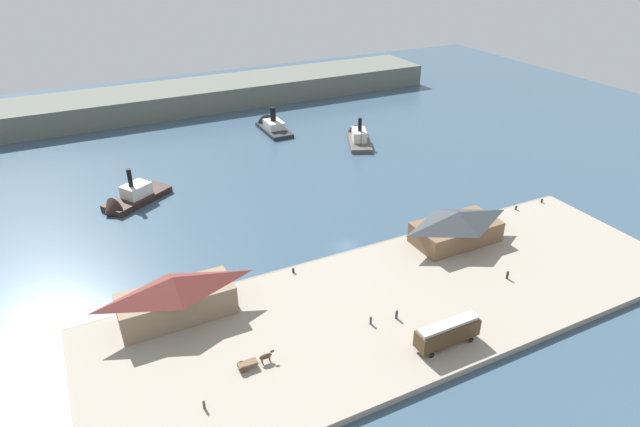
{
  "coord_description": "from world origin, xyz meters",
  "views": [
    {
      "loc": [
        -47.81,
        -83.55,
        59.55
      ],
      "look_at": [
        0.08,
        11.93,
        2.0
      ],
      "focal_mm": 30.28,
      "sensor_mm": 36.0,
      "label": 1
    }
  ],
  "objects_px": {
    "mooring_post_center_east": "(516,208)",
    "pedestrian_standing_center": "(397,314)",
    "horse_cart": "(255,361)",
    "pedestrian_near_west_shed": "(371,320)",
    "pedestrian_by_tram": "(204,404)",
    "mooring_post_west": "(293,270)",
    "ferry_approaching_west": "(271,125)",
    "street_tram": "(448,332)",
    "mooring_post_center_west": "(542,201)",
    "ferry_approaching_east": "(130,200)",
    "pedestrian_walking_west": "(507,275)",
    "ferry_departing_north": "(358,136)",
    "ferry_shed_west_terminal": "(457,227)",
    "ferry_shed_central_terminal": "(176,297)"
  },
  "relations": [
    {
      "from": "pedestrian_near_west_shed",
      "to": "mooring_post_center_east",
      "type": "xyz_separation_m",
      "value": [
        51.17,
        19.58,
        -0.28
      ]
    },
    {
      "from": "ferry_approaching_east",
      "to": "pedestrian_walking_west",
      "type": "bearing_deg",
      "value": -48.33
    },
    {
      "from": "street_tram",
      "to": "ferry_departing_north",
      "type": "distance_m",
      "value": 94.13
    },
    {
      "from": "horse_cart",
      "to": "pedestrian_walking_west",
      "type": "bearing_deg",
      "value": 0.16
    },
    {
      "from": "horse_cart",
      "to": "mooring_post_center_east",
      "type": "relative_size",
      "value": 6.42
    },
    {
      "from": "street_tram",
      "to": "pedestrian_walking_west",
      "type": "xyz_separation_m",
      "value": [
        21.47,
        9.21,
        -1.67
      ]
    },
    {
      "from": "pedestrian_near_west_shed",
      "to": "pedestrian_walking_west",
      "type": "bearing_deg",
      "value": -0.55
    },
    {
      "from": "horse_cart",
      "to": "pedestrian_walking_west",
      "type": "relative_size",
      "value": 3.25
    },
    {
      "from": "street_tram",
      "to": "mooring_post_west",
      "type": "bearing_deg",
      "value": 114.81
    },
    {
      "from": "mooring_post_center_east",
      "to": "pedestrian_standing_center",
      "type": "bearing_deg",
      "value": -156.47
    },
    {
      "from": "horse_cart",
      "to": "mooring_post_center_west",
      "type": "xyz_separation_m",
      "value": [
        79.73,
        19.95,
        -0.48
      ]
    },
    {
      "from": "pedestrian_standing_center",
      "to": "pedestrian_near_west_shed",
      "type": "bearing_deg",
      "value": 171.53
    },
    {
      "from": "street_tram",
      "to": "mooring_post_west",
      "type": "distance_m",
      "value": 31.86
    },
    {
      "from": "ferry_shed_west_terminal",
      "to": "pedestrian_walking_west",
      "type": "xyz_separation_m",
      "value": [
        0.03,
        -15.08,
        -2.65
      ]
    },
    {
      "from": "pedestrian_by_tram",
      "to": "ferry_departing_north",
      "type": "xyz_separation_m",
      "value": [
        72.46,
        82.79,
        -0.62
      ]
    },
    {
      "from": "ferry_shed_west_terminal",
      "to": "mooring_post_center_east",
      "type": "height_order",
      "value": "ferry_shed_west_terminal"
    },
    {
      "from": "pedestrian_near_west_shed",
      "to": "pedestrian_by_tram",
      "type": "distance_m",
      "value": 29.9
    },
    {
      "from": "ferry_approaching_east",
      "to": "horse_cart",
      "type": "bearing_deg",
      "value": -83.36
    },
    {
      "from": "pedestrian_by_tram",
      "to": "mooring_post_center_east",
      "type": "relative_size",
      "value": 1.74
    },
    {
      "from": "pedestrian_walking_west",
      "to": "pedestrian_standing_center",
      "type": "distance_m",
      "value": 24.89
    },
    {
      "from": "pedestrian_near_west_shed",
      "to": "ferry_approaching_east",
      "type": "bearing_deg",
      "value": 113.52
    },
    {
      "from": "pedestrian_near_west_shed",
      "to": "ferry_departing_north",
      "type": "distance_m",
      "value": 88.95
    },
    {
      "from": "street_tram",
      "to": "pedestrian_by_tram",
      "type": "bearing_deg",
      "value": 173.03
    },
    {
      "from": "pedestrian_by_tram",
      "to": "mooring_post_west",
      "type": "relative_size",
      "value": 1.74
    },
    {
      "from": "horse_cart",
      "to": "mooring_post_center_east",
      "type": "bearing_deg",
      "value": 15.6
    },
    {
      "from": "street_tram",
      "to": "ferry_departing_north",
      "type": "bearing_deg",
      "value": 68.21
    },
    {
      "from": "pedestrian_walking_west",
      "to": "pedestrian_by_tram",
      "type": "xyz_separation_m",
      "value": [
        -58.99,
        -4.62,
        -0.1
      ]
    },
    {
      "from": "horse_cart",
      "to": "ferry_departing_north",
      "type": "relative_size",
      "value": 0.29
    },
    {
      "from": "street_tram",
      "to": "mooring_post_center_west",
      "type": "height_order",
      "value": "street_tram"
    },
    {
      "from": "mooring_post_west",
      "to": "mooring_post_center_west",
      "type": "xyz_separation_m",
      "value": [
        64.58,
        0.16,
        0.0
      ]
    },
    {
      "from": "pedestrian_walking_west",
      "to": "ferry_approaching_east",
      "type": "distance_m",
      "value": 86.5
    },
    {
      "from": "ferry_shed_west_terminal",
      "to": "mooring_post_center_east",
      "type": "bearing_deg",
      "value": 12.45
    },
    {
      "from": "street_tram",
      "to": "mooring_post_center_east",
      "type": "distance_m",
      "value": 52.06
    },
    {
      "from": "pedestrian_standing_center",
      "to": "ferry_departing_north",
      "type": "bearing_deg",
      "value": 63.98
    },
    {
      "from": "ferry_departing_north",
      "to": "pedestrian_near_west_shed",
      "type": "bearing_deg",
      "value": -118.88
    },
    {
      "from": "pedestrian_by_tram",
      "to": "ferry_approaching_west",
      "type": "xyz_separation_m",
      "value": [
        52.16,
        104.58,
        -0.66
      ]
    },
    {
      "from": "horse_cart",
      "to": "mooring_post_center_east",
      "type": "xyz_separation_m",
      "value": [
        71.63,
        20.01,
        -0.48
      ]
    },
    {
      "from": "ferry_shed_central_terminal",
      "to": "pedestrian_walking_west",
      "type": "height_order",
      "value": "ferry_shed_central_terminal"
    },
    {
      "from": "ferry_approaching_west",
      "to": "mooring_post_west",
      "type": "bearing_deg",
      "value": -109.21
    },
    {
      "from": "horse_cart",
      "to": "ferry_approaching_west",
      "type": "relative_size",
      "value": 0.32
    },
    {
      "from": "pedestrian_standing_center",
      "to": "pedestrian_near_west_shed",
      "type": "distance_m",
      "value": 4.67
    },
    {
      "from": "pedestrian_standing_center",
      "to": "ferry_approaching_east",
      "type": "xyz_separation_m",
      "value": [
        -32.62,
        65.02,
        -0.63
      ]
    },
    {
      "from": "ferry_shed_central_terminal",
      "to": "pedestrian_walking_west",
      "type": "relative_size",
      "value": 10.77
    },
    {
      "from": "mooring_post_west",
      "to": "pedestrian_by_tram",
      "type": "bearing_deg",
      "value": -134.89
    },
    {
      "from": "pedestrian_by_tram",
      "to": "ferry_approaching_east",
      "type": "xyz_separation_m",
      "value": [
        1.49,
        69.24,
        -0.53
      ]
    },
    {
      "from": "horse_cart",
      "to": "pedestrian_walking_west",
      "type": "distance_m",
      "value": 49.96
    },
    {
      "from": "mooring_post_west",
      "to": "mooring_post_center_west",
      "type": "bearing_deg",
      "value": 0.14
    },
    {
      "from": "horse_cart",
      "to": "pedestrian_near_west_shed",
      "type": "distance_m",
      "value": 20.47
    },
    {
      "from": "ferry_shed_west_terminal",
      "to": "mooring_post_west",
      "type": "distance_m",
      "value": 35.2
    },
    {
      "from": "ferry_shed_central_terminal",
      "to": "ferry_departing_north",
      "type": "distance_m",
      "value": 94.04
    }
  ]
}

